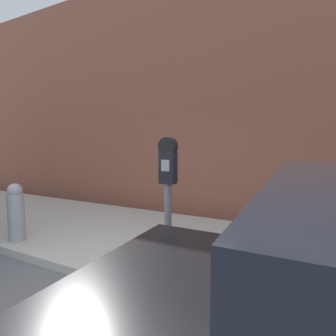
% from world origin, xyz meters
% --- Properties ---
extents(sidewalk, '(24.00, 2.80, 0.12)m').
position_xyz_m(sidewalk, '(0.00, 2.20, 0.06)').
color(sidewalk, '#BCB7AD').
rests_on(sidewalk, ground_plane).
extents(building_facade, '(24.00, 0.30, 5.41)m').
position_xyz_m(building_facade, '(0.00, 4.08, 2.70)').
color(building_facade, '#935642').
rests_on(building_facade, ground_plane).
extents(parking_meter, '(0.19, 0.12, 1.56)m').
position_xyz_m(parking_meter, '(0.57, 0.99, 1.12)').
color(parking_meter, slate).
rests_on(parking_meter, sidewalk).
extents(fire_hydrant, '(0.24, 0.24, 0.89)m').
position_xyz_m(fire_hydrant, '(-2.09, 1.07, 0.56)').
color(fire_hydrant, '#999EA3').
rests_on(fire_hydrant, sidewalk).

